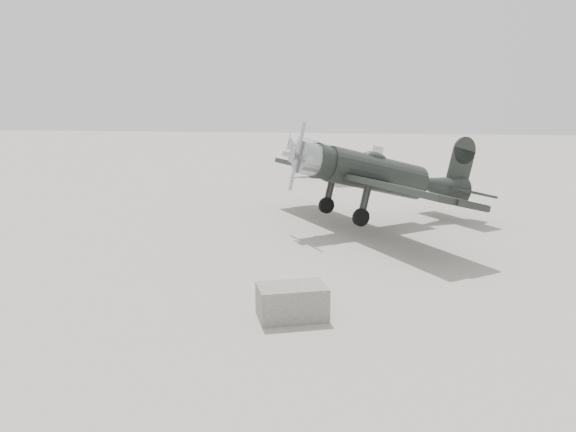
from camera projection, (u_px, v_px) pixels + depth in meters
The scene contains 4 objects.
ground at pixel (268, 290), 16.55m from camera, with size 160.00×160.00×0.00m, color gray.
lowwing_monoplane at pixel (383, 176), 24.57m from camera, with size 10.62×12.04×4.23m.
highwing_monoplane at pixel (331, 150), 41.67m from camera, with size 7.47×10.24×2.95m.
equipment_block at pixel (292, 302), 14.37m from camera, with size 1.74×1.09×0.87m, color #615D5A.
Camera 1 is at (3.06, -15.47, 5.51)m, focal length 35.00 mm.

